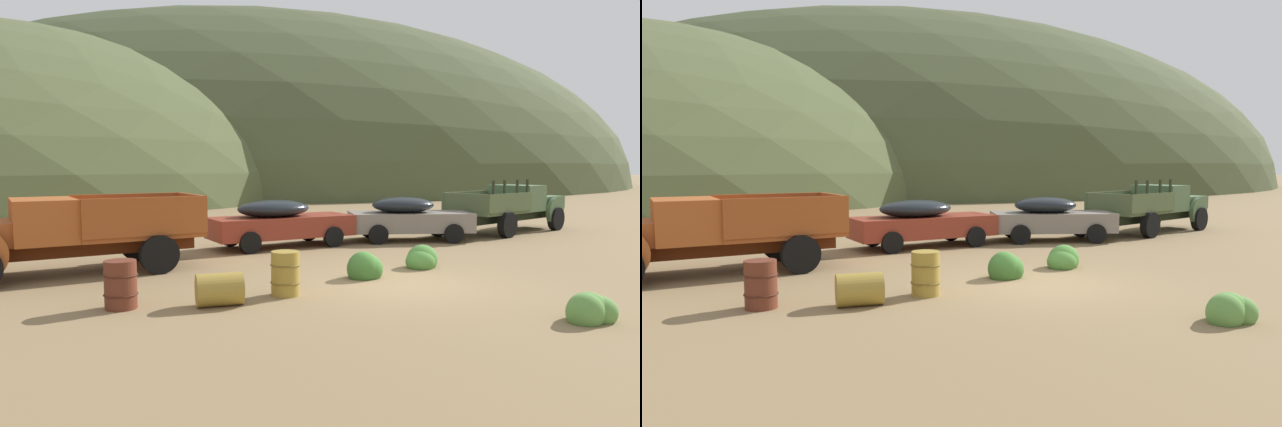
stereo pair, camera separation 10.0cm
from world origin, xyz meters
TOP-DOWN VIEW (x-y plane):
  - ground_plane at (0.00, 0.00)m, footprint 300.00×300.00m
  - hill_far_right at (18.94, 64.89)m, footprint 104.62×80.21m
  - truck_oxide_orange at (-7.26, 4.28)m, footprint 6.54×3.13m
  - car_rust_red at (-0.31, 6.66)m, footprint 5.16×2.30m
  - car_primer_gray at (4.43, 6.26)m, footprint 4.83×3.14m
  - truck_weathered_green at (9.93, 7.11)m, footprint 6.49×3.77m
  - oil_drum_tipped at (-4.23, -0.31)m, footprint 0.94×0.72m
  - oil_drum_spare at (-5.97, 0.24)m, footprint 0.63×0.63m
  - oil_drum_by_truck at (-2.77, 0.00)m, footprint 0.63×0.63m
  - bush_between_trucks at (1.62, 1.55)m, footprint 0.95×0.85m
  - bush_front_right at (2.31, 10.33)m, footprint 0.71×0.73m
  - bush_lone_scrub at (-0.40, 0.94)m, footprint 0.92×0.78m
  - bush_near_barrel at (1.37, -3.95)m, footprint 0.99×0.72m
  - bush_front_left at (-0.17, 10.85)m, footprint 0.76×0.62m

SIDE VIEW (x-z plane):
  - ground_plane at x=0.00m, z-range 0.00..0.00m
  - hill_far_right at x=18.94m, z-range -21.93..21.93m
  - bush_front_right at x=2.31m, z-range -0.16..0.47m
  - bush_near_barrel at x=1.37m, z-range -0.16..0.50m
  - bush_front_left at x=-0.17m, z-range -0.18..0.54m
  - bush_between_trucks at x=1.62m, z-range -0.19..0.58m
  - bush_lone_scrub at x=-0.40m, z-range -0.20..0.63m
  - oil_drum_tipped at x=-4.23m, z-range 0.00..0.63m
  - oil_drum_spare at x=-5.97m, z-range 0.00..0.91m
  - oil_drum_by_truck at x=-2.77m, z-range 0.00..0.92m
  - car_primer_gray at x=4.43m, z-range 0.03..1.60m
  - car_rust_red at x=-0.31m, z-range 0.03..1.60m
  - truck_weathered_green at x=9.93m, z-range -0.08..2.08m
  - truck_oxide_orange at x=-7.26m, z-range 0.07..1.98m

